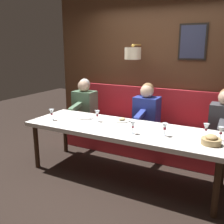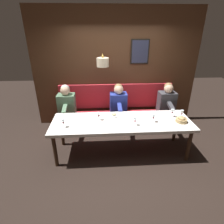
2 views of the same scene
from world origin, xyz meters
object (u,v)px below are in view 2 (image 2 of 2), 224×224
dining_table (122,124)px  wine_glass_2 (182,112)px  diner_near (118,101)px  wine_glass_4 (154,117)px  diner_nearest (167,100)px  wine_glass_1 (99,115)px  diner_middle (66,102)px  wine_glass_3 (173,111)px  wine_glass_0 (135,120)px  wine_glass_5 (63,121)px  bread_bowl (181,120)px

dining_table → wine_glass_2: bearing=-86.4°
dining_table → diner_near: bearing=-1.1°
wine_glass_4 → diner_nearest: bearing=-31.9°
wine_glass_1 → wine_glass_4: same height
diner_middle → wine_glass_2: 2.58m
wine_glass_1 → wine_glass_4: bearing=-98.3°
diner_middle → wine_glass_3: diner_middle is taller
dining_table → wine_glass_0: size_ratio=16.81×
wine_glass_3 → wine_glass_5: 2.19m
diner_near → diner_middle: same height
wine_glass_1 → wine_glass_3: size_ratio=1.00×
wine_glass_1 → bread_bowl: bearing=-96.9°
wine_glass_1 → wine_glass_2: size_ratio=1.00×
diner_near → wine_glass_0: bearing=-168.8°
diner_middle → wine_glass_5: (-1.05, -0.11, 0.04)m
diner_nearest → wine_glass_0: (-1.06, 0.98, 0.04)m
diner_nearest → wine_glass_5: diner_nearest is taller
wine_glass_2 → bread_bowl: size_ratio=0.75×
diner_near → wine_glass_2: 1.46m
diner_near → wine_glass_3: diner_near is taller
diner_near → wine_glass_0: size_ratio=4.82×
wine_glass_0 → wine_glass_3: same height
bread_bowl → dining_table: bearing=84.4°
wine_glass_0 → bread_bowl: 0.93m
wine_glass_0 → wine_glass_5: (0.01, 1.33, -0.00)m
wine_glass_2 → wine_glass_4: size_ratio=1.00×
wine_glass_4 → wine_glass_5: size_ratio=1.00×
diner_middle → wine_glass_1: diner_middle is taller
diner_near → wine_glass_0: (-1.06, -0.21, 0.04)m
diner_near → wine_glass_1: 0.93m
wine_glass_4 → wine_glass_5: same height
diner_middle → wine_glass_0: diner_middle is taller
dining_table → wine_glass_5: wine_glass_5 is taller
dining_table → wine_glass_1: (0.08, 0.45, 0.18)m
diner_near → wine_glass_2: diner_near is taller
wine_glass_2 → wine_glass_5: 2.35m
diner_near → wine_glass_3: (-0.75, -1.04, 0.04)m
diner_middle → wine_glass_5: diner_middle is taller
diner_middle → wine_glass_4: diner_middle is taller
wine_glass_1 → diner_near: bearing=-30.4°
dining_table → bread_bowl: (-0.11, -1.16, 0.11)m
dining_table → wine_glass_0: (-0.18, -0.23, 0.18)m
diner_middle → wine_glass_3: bearing=-108.1°
diner_near → wine_glass_1: bearing=149.6°
diner_nearest → wine_glass_5: bearing=114.4°
wine_glass_5 → wine_glass_4: bearing=-87.0°
wine_glass_3 → wine_glass_5: bearing=97.9°
wine_glass_3 → wine_glass_4: (-0.21, 0.45, -0.00)m
wine_glass_0 → wine_glass_4: 0.40m
diner_nearest → bread_bowl: bearing=177.2°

